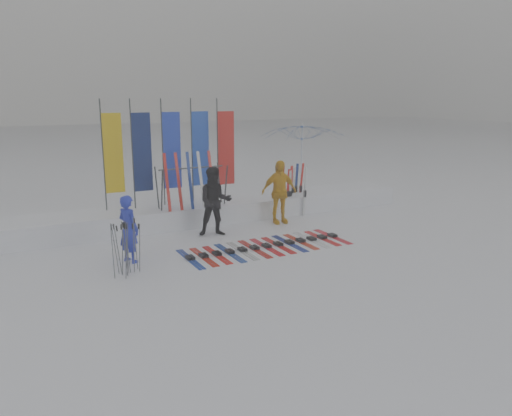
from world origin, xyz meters
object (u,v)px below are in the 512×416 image
person_blue (129,229)px  person_yellow (279,192)px  ski_row (267,246)px  tent_canopy (304,161)px  person_black (215,202)px  ski_rack (192,181)px

person_blue → person_yellow: person_yellow is taller
person_yellow → ski_row: 2.77m
person_yellow → tent_canopy: (2.59, 2.63, 0.49)m
person_yellow → ski_row: person_yellow is taller
person_black → ski_rack: bearing=116.3°
person_black → tent_canopy: bearing=48.6°
tent_canopy → ski_rack: (-5.10, -1.75, -0.08)m
tent_canopy → person_yellow: bearing=-134.5°
person_yellow → tent_canopy: size_ratio=0.60×
ski_row → ski_rack: ski_rack is taller
tent_canopy → ski_row: tent_canopy is taller
ski_row → ski_rack: 3.38m
person_black → person_yellow: (2.30, 0.38, 0.00)m
person_black → person_blue: bearing=-139.7°
person_blue → ski_row: bearing=-125.1°
tent_canopy → person_blue: bearing=-151.2°
person_yellow → ski_rack: 2.69m
person_blue → person_black: size_ratio=0.83×
person_black → ski_rack: 1.34m
person_yellow → ski_row: size_ratio=0.44×
person_yellow → person_black: bearing=-164.8°
person_blue → person_yellow: (5.02, 1.55, 0.17)m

